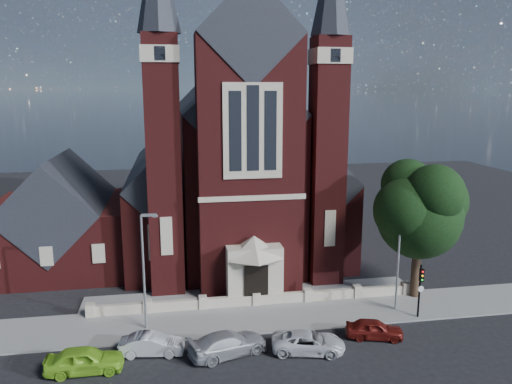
# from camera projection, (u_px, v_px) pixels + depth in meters

# --- Properties ---
(ground) EXTENTS (120.00, 120.00, 0.00)m
(ground) POSITION_uv_depth(u_px,v_px,m) (241.00, 267.00, 45.80)
(ground) COLOR black
(ground) RESTS_ON ground
(pavement_strip) EXTENTS (60.00, 5.00, 0.12)m
(pavement_strip) POSITION_uv_depth(u_px,v_px,m) (261.00, 317.00, 35.66)
(pavement_strip) COLOR gray
(pavement_strip) RESTS_ON ground
(forecourt_paving) EXTENTS (26.00, 3.00, 0.14)m
(forecourt_paving) POSITION_uv_depth(u_px,v_px,m) (252.00, 295.00, 39.52)
(forecourt_paving) COLOR gray
(forecourt_paving) RESTS_ON ground
(forecourt_wall) EXTENTS (24.00, 0.40, 0.90)m
(forecourt_wall) POSITION_uv_depth(u_px,v_px,m) (256.00, 306.00, 37.59)
(forecourt_wall) COLOR #B1A78C
(forecourt_wall) RESTS_ON ground
(church) EXTENTS (20.01, 34.90, 29.20)m
(church) POSITION_uv_depth(u_px,v_px,m) (230.00, 166.00, 51.81)
(church) COLOR #4E1514
(church) RESTS_ON ground
(parish_hall) EXTENTS (12.00, 12.20, 10.24)m
(parish_hall) POSITION_uv_depth(u_px,v_px,m) (62.00, 224.00, 45.26)
(parish_hall) COLOR #4E1514
(parish_hall) RESTS_ON ground
(street_tree) EXTENTS (6.40, 6.60, 10.70)m
(street_tree) POSITION_uv_depth(u_px,v_px,m) (423.00, 212.00, 37.48)
(street_tree) COLOR black
(street_tree) RESTS_ON ground
(street_lamp_left) EXTENTS (1.16, 0.22, 8.09)m
(street_lamp_left) POSITION_uv_depth(u_px,v_px,m) (145.00, 265.00, 32.95)
(street_lamp_left) COLOR gray
(street_lamp_left) RESTS_ON ground
(street_lamp_right) EXTENTS (1.16, 0.22, 8.09)m
(street_lamp_right) POSITION_uv_depth(u_px,v_px,m) (400.00, 251.00, 35.90)
(street_lamp_right) COLOR gray
(street_lamp_right) RESTS_ON ground
(traffic_signal) EXTENTS (0.28, 0.42, 4.00)m
(traffic_signal) POSITION_uv_depth(u_px,v_px,m) (420.00, 285.00, 34.93)
(traffic_signal) COLOR black
(traffic_signal) RESTS_ON ground
(car_lime_van) EXTENTS (4.42, 1.79, 1.50)m
(car_lime_van) POSITION_uv_depth(u_px,v_px,m) (85.00, 360.00, 28.64)
(car_lime_van) COLOR #84C828
(car_lime_van) RESTS_ON ground
(car_silver_a) EXTENTS (4.07, 1.84, 1.30)m
(car_silver_a) POSITION_uv_depth(u_px,v_px,m) (152.00, 345.00, 30.58)
(car_silver_a) COLOR #B0B3B8
(car_silver_a) RESTS_ON ground
(car_silver_b) EXTENTS (5.32, 3.44, 1.43)m
(car_silver_b) POSITION_uv_depth(u_px,v_px,m) (228.00, 344.00, 30.54)
(car_silver_b) COLOR gray
(car_silver_b) RESTS_ON ground
(car_white_suv) EXTENTS (4.89, 3.04, 1.26)m
(car_white_suv) POSITION_uv_depth(u_px,v_px,m) (308.00, 342.00, 30.89)
(car_white_suv) COLOR silver
(car_white_suv) RESTS_ON ground
(car_dark_red) EXTENTS (3.98, 2.43, 1.27)m
(car_dark_red) POSITION_uv_depth(u_px,v_px,m) (374.00, 329.00, 32.59)
(car_dark_red) COLOR maroon
(car_dark_red) RESTS_ON ground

